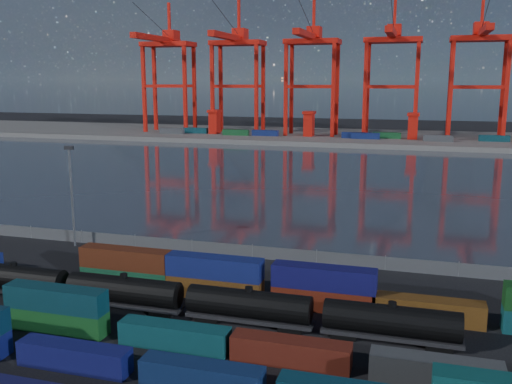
# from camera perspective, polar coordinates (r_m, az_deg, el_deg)

# --- Properties ---
(ground) EXTENTS (700.00, 700.00, 0.00)m
(ground) POSITION_cam_1_polar(r_m,az_deg,el_deg) (63.83, -7.82, -13.96)
(ground) COLOR black
(ground) RESTS_ON ground
(harbor_water) EXTENTS (700.00, 700.00, 0.00)m
(harbor_water) POSITION_cam_1_polar(r_m,az_deg,el_deg) (161.65, 7.49, 1.48)
(harbor_water) COLOR #2C333F
(harbor_water) RESTS_ON ground
(far_quay) EXTENTS (700.00, 70.00, 2.00)m
(far_quay) POSITION_cam_1_polar(r_m,az_deg,el_deg) (264.93, 11.05, 5.35)
(far_quay) COLOR #514F4C
(far_quay) RESTS_ON ground
(distant_mountains) EXTENTS (2470.00, 1100.00, 520.00)m
(distant_mountains) POSITION_cam_1_polar(r_m,az_deg,el_deg) (1664.26, 18.40, 17.32)
(distant_mountains) COLOR #1E2630
(distant_mountains) RESTS_ON ground
(container_row_south) EXTENTS (138.94, 2.29, 4.89)m
(container_row_south) POSITION_cam_1_polar(r_m,az_deg,el_deg) (60.04, -20.12, -14.18)
(container_row_south) COLOR #414446
(container_row_south) RESTS_ON ground
(container_row_mid) EXTENTS (128.39, 2.37, 5.05)m
(container_row_mid) POSITION_cam_1_polar(r_m,az_deg,el_deg) (58.21, -1.67, -14.79)
(container_row_mid) COLOR #101C53
(container_row_mid) RESTS_ON ground
(container_row_north) EXTENTS (141.60, 2.51, 5.35)m
(container_row_north) POSITION_cam_1_polar(r_m,az_deg,el_deg) (69.08, 7.84, -10.06)
(container_row_north) COLOR #151155
(container_row_north) RESTS_ON ground
(tanker_string) EXTENTS (92.06, 3.13, 4.48)m
(tanker_string) POSITION_cam_1_polar(r_m,az_deg,el_deg) (74.46, -18.30, -8.83)
(tanker_string) COLOR black
(tanker_string) RESTS_ON ground
(waterfront_fence) EXTENTS (160.12, 0.12, 2.20)m
(waterfront_fence) POSITION_cam_1_polar(r_m,az_deg,el_deg) (88.02, -0.37, -6.00)
(waterfront_fence) COLOR #595B5E
(waterfront_fence) RESTS_ON ground
(yard_light_mast) EXTENTS (1.60, 0.40, 16.60)m
(yard_light_mast) POSITION_cam_1_polar(r_m,az_deg,el_deg) (97.03, -17.96, 0.12)
(yard_light_mast) COLOR slate
(yard_light_mast) RESTS_ON ground
(gantry_cranes) EXTENTS (199.15, 46.37, 62.80)m
(gantry_cranes) POSITION_cam_1_polar(r_m,az_deg,el_deg) (258.08, 9.52, 13.59)
(gantry_cranes) COLOR red
(gantry_cranes) RESTS_ON ground
(quay_containers) EXTENTS (172.58, 10.99, 2.60)m
(quay_containers) POSITION_cam_1_polar(r_m,az_deg,el_deg) (251.60, 8.25, 5.67)
(quay_containers) COLOR navy
(quay_containers) RESTS_ON far_quay
(straddle_carriers) EXTENTS (140.00, 7.00, 11.10)m
(straddle_carriers) POSITION_cam_1_polar(r_m,az_deg,el_deg) (254.67, 10.33, 6.69)
(straddle_carriers) COLOR red
(straddle_carriers) RESTS_ON far_quay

